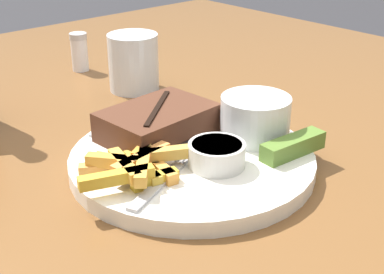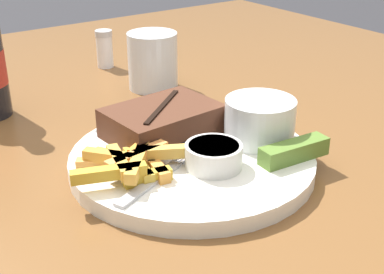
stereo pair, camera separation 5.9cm
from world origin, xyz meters
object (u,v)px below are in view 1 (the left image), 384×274
(coleslaw_cup, at_px, (255,115))
(salt_shaker, at_px, (79,52))
(steak_portion, at_px, (160,122))
(fork_utensil, at_px, (162,181))
(drinking_glass, at_px, (134,62))
(dipping_sauce_cup, at_px, (218,153))
(knife_utensil, at_px, (169,145))
(pickle_spear, at_px, (293,146))
(dinner_plate, at_px, (192,160))

(coleslaw_cup, xyz_separation_m, salt_shaker, (0.01, 0.41, -0.01))
(steak_portion, distance_m, fork_utensil, 0.11)
(coleslaw_cup, relative_size, drinking_glass, 0.94)
(salt_shaker, bearing_deg, drinking_glass, -85.05)
(steak_portion, distance_m, salt_shaker, 0.34)
(dipping_sauce_cup, bearing_deg, coleslaw_cup, 14.87)
(steak_portion, bearing_deg, knife_utensil, -110.81)
(coleslaw_cup, height_order, pickle_spear, coleslaw_cup)
(steak_portion, relative_size, coleslaw_cup, 1.63)
(drinking_glass, xyz_separation_m, salt_shaker, (-0.01, 0.14, -0.01))
(dipping_sauce_cup, relative_size, pickle_spear, 0.72)
(pickle_spear, relative_size, drinking_glass, 0.97)
(dipping_sauce_cup, relative_size, drinking_glass, 0.70)
(drinking_glass, bearing_deg, fork_utensil, -121.41)
(dipping_sauce_cup, distance_m, drinking_glass, 0.31)
(steak_portion, distance_m, pickle_spear, 0.16)
(fork_utensil, bearing_deg, dinner_plate, 0.00)
(coleslaw_cup, xyz_separation_m, pickle_spear, (-0.00, -0.06, -0.02))
(steak_portion, height_order, knife_utensil, steak_portion)
(coleslaw_cup, relative_size, pickle_spear, 0.97)
(dipping_sauce_cup, relative_size, knife_utensil, 0.39)
(pickle_spear, bearing_deg, dipping_sauce_cup, 154.90)
(drinking_glass, height_order, salt_shaker, drinking_glass)
(steak_portion, distance_m, drinking_glass, 0.22)
(coleslaw_cup, distance_m, knife_utensil, 0.11)
(steak_portion, height_order, drinking_glass, drinking_glass)
(dinner_plate, distance_m, dipping_sauce_cup, 0.05)
(fork_utensil, relative_size, drinking_glass, 1.46)
(dipping_sauce_cup, xyz_separation_m, knife_utensil, (-0.01, 0.07, -0.01))
(pickle_spear, relative_size, knife_utensil, 0.55)
(dinner_plate, bearing_deg, knife_utensil, 107.01)
(steak_portion, xyz_separation_m, fork_utensil, (-0.07, -0.09, -0.02))
(dinner_plate, distance_m, fork_utensil, 0.07)
(dinner_plate, relative_size, dipping_sauce_cup, 4.49)
(dipping_sauce_cup, distance_m, fork_utensil, 0.07)
(coleslaw_cup, bearing_deg, fork_utensil, -175.89)
(pickle_spear, xyz_separation_m, fork_utensil, (-0.15, 0.05, -0.01))
(drinking_glass, bearing_deg, steak_portion, -118.22)
(salt_shaker, bearing_deg, pickle_spear, -91.42)
(dipping_sauce_cup, distance_m, pickle_spear, 0.09)
(dinner_plate, height_order, drinking_glass, drinking_glass)
(dinner_plate, height_order, fork_utensil, fork_utensil)
(coleslaw_cup, relative_size, fork_utensil, 0.64)
(dipping_sauce_cup, height_order, knife_utensil, dipping_sauce_cup)
(steak_portion, distance_m, knife_utensil, 0.04)
(coleslaw_cup, bearing_deg, drinking_glass, 85.49)
(coleslaw_cup, distance_m, salt_shaker, 0.41)
(drinking_glass, bearing_deg, dinner_plate, -112.72)
(dinner_plate, xyz_separation_m, pickle_spear, (0.08, -0.08, 0.02))
(dinner_plate, distance_m, drinking_glass, 0.27)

